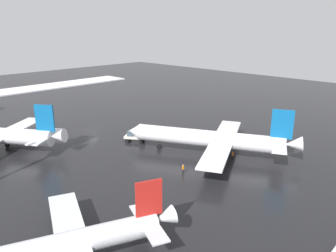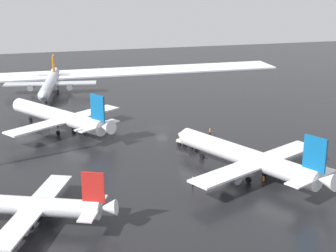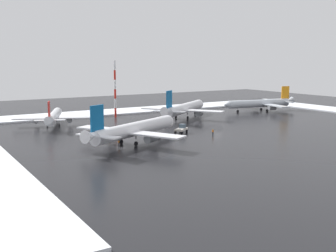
% 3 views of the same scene
% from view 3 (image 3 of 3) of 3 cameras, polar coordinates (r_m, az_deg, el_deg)
% --- Properties ---
extents(ground_plane, '(240.00, 240.00, 0.00)m').
position_cam_3_polar(ground_plane, '(125.22, 6.71, -0.28)').
color(ground_plane, black).
extents(snow_bank_far, '(152.00, 16.00, 0.49)m').
position_cam_3_polar(snow_bank_far, '(166.87, -4.00, 2.16)').
color(snow_bank_far, white).
rests_on(snow_bank_far, ground_plane).
extents(airplane_distant_tail, '(32.94, 28.04, 10.52)m').
position_cam_3_polar(airplane_distant_tail, '(101.39, -4.67, -0.45)').
color(airplane_distant_tail, white).
rests_on(airplane_distant_tail, ground_plane).
extents(airplane_parked_portside, '(30.38, 26.15, 10.40)m').
position_cam_3_polar(airplane_parked_portside, '(144.87, 2.19, 2.41)').
color(airplane_parked_portside, white).
rests_on(airplane_parked_portside, ground_plane).
extents(airplane_far_rear, '(32.01, 26.70, 9.52)m').
position_cam_3_polar(airplane_far_rear, '(168.22, 12.39, 3.02)').
color(airplane_far_rear, silver).
rests_on(airplane_far_rear, ground_plane).
extents(airplane_foreground_jet, '(23.00, 27.15, 8.45)m').
position_cam_3_polar(airplane_foreground_jet, '(133.53, -15.24, 1.25)').
color(airplane_foreground_jet, silver).
rests_on(airplane_foreground_jet, ground_plane).
extents(pushback_tug, '(5.05, 4.37, 2.50)m').
position_cam_3_polar(pushback_tug, '(115.43, 1.84, -0.37)').
color(pushback_tug, silver).
rests_on(pushback_tug, ground_plane).
extents(ground_crew_beside_wing, '(0.36, 0.36, 1.71)m').
position_cam_3_polar(ground_crew_beside_wing, '(110.51, -7.95, -1.04)').
color(ground_crew_beside_wing, black).
rests_on(ground_crew_beside_wing, ground_plane).
extents(ground_crew_mid_apron, '(0.36, 0.36, 1.71)m').
position_cam_3_polar(ground_crew_mid_apron, '(113.20, 6.11, -0.77)').
color(ground_crew_mid_apron, black).
rests_on(ground_crew_mid_apron, ground_plane).
extents(ground_crew_by_nose_gear, '(0.36, 0.36, 1.71)m').
position_cam_3_polar(ground_crew_by_nose_gear, '(99.05, -6.68, -2.18)').
color(ground_crew_by_nose_gear, black).
rests_on(ground_crew_by_nose_gear, ground_plane).
extents(antenna_mast, '(0.70, 0.70, 19.71)m').
position_cam_3_polar(antenna_mast, '(147.95, -7.18, 4.98)').
color(antenna_mast, red).
rests_on(antenna_mast, ground_plane).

